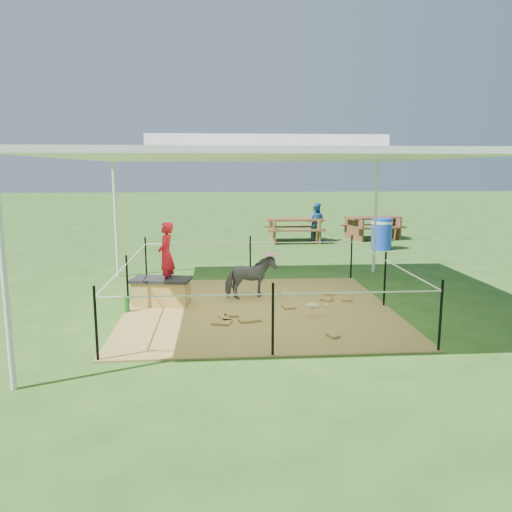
{
  "coord_description": "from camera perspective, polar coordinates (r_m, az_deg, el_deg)",
  "views": [
    {
      "loc": [
        -0.69,
        -8.44,
        2.44
      ],
      "look_at": [
        0.0,
        0.6,
        0.85
      ],
      "focal_mm": 35.0,
      "sensor_mm": 36.0,
      "label": 1
    }
  ],
  "objects": [
    {
      "name": "pony",
      "position": [
        9.36,
        -0.66,
        -2.46
      ],
      "size": [
        1.04,
        0.76,
        0.8
      ],
      "primitive_type": "imported",
      "rotation": [
        0.0,
        0.0,
        1.96
      ],
      "color": "#4C4D51",
      "rests_on": "hay_patch"
    },
    {
      "name": "distant_person",
      "position": [
        16.97,
        6.85,
        3.85
      ],
      "size": [
        0.79,
        0.72,
        1.32
      ],
      "primitive_type": "imported",
      "rotation": [
        0.0,
        0.0,
        2.72
      ],
      "color": "teal",
      "rests_on": "ground"
    },
    {
      "name": "straw_bale",
      "position": [
        9.13,
        -10.72,
        -4.14
      ],
      "size": [
        1.03,
        0.64,
        0.43
      ],
      "primitive_type": "cube",
      "rotation": [
        0.0,
        0.0,
        -0.17
      ],
      "color": "olive",
      "rests_on": "hay_patch"
    },
    {
      "name": "picnic_table_far",
      "position": [
        18.04,
        13.15,
        3.15
      ],
      "size": [
        2.12,
        1.73,
        0.78
      ],
      "primitive_type": "cube",
      "rotation": [
        0.0,
        0.0,
        0.22
      ],
      "color": "#56311D",
      "rests_on": "ground"
    },
    {
      "name": "woman",
      "position": [
        8.96,
        -10.25,
        0.79
      ],
      "size": [
        0.34,
        0.46,
        1.16
      ],
      "primitive_type": "imported",
      "rotation": [
        0.0,
        0.0,
        -1.74
      ],
      "color": "red",
      "rests_on": "straw_bale"
    },
    {
      "name": "ground",
      "position": [
        8.82,
        0.3,
        -6.12
      ],
      "size": [
        90.0,
        90.0,
        0.0
      ],
      "primitive_type": "plane",
      "color": "#2D5919",
      "rests_on": "ground"
    },
    {
      "name": "hay_patch",
      "position": [
        8.81,
        0.3,
        -6.03
      ],
      "size": [
        4.6,
        4.6,
        0.03
      ],
      "primitive_type": "cube",
      "color": "brown",
      "rests_on": "ground"
    },
    {
      "name": "picnic_table_near",
      "position": [
        16.88,
        4.38,
        2.96
      ],
      "size": [
        1.93,
        1.41,
        0.8
      ],
      "primitive_type": "cube",
      "rotation": [
        0.0,
        0.0,
        0.02
      ],
      "color": "#58331E",
      "rests_on": "ground"
    },
    {
      "name": "dark_cloth",
      "position": [
        9.08,
        -10.77,
        -2.66
      ],
      "size": [
        1.11,
        0.7,
        0.05
      ],
      "primitive_type": "cube",
      "rotation": [
        0.0,
        0.0,
        -0.17
      ],
      "color": "black",
      "rests_on": "straw_bale"
    },
    {
      "name": "pink_hat",
      "position": [
        9.27,
        -0.67,
        0.3
      ],
      "size": [
        0.25,
        0.25,
        0.12
      ],
      "primitive_type": "cylinder",
      "color": "pink",
      "rests_on": "pony"
    },
    {
      "name": "canopy_tent",
      "position": [
        8.47,
        0.32,
        11.65
      ],
      "size": [
        6.3,
        6.3,
        2.9
      ],
      "color": "silver",
      "rests_on": "ground"
    },
    {
      "name": "trash_barrel",
      "position": [
        15.7,
        14.16,
        2.46
      ],
      "size": [
        0.77,
        0.77,
        0.96
      ],
      "primitive_type": "cylinder",
      "rotation": [
        0.0,
        0.0,
        -0.29
      ],
      "color": "blue",
      "rests_on": "ground"
    },
    {
      "name": "green_bottle",
      "position": [
        8.8,
        -14.6,
        -5.37
      ],
      "size": [
        0.09,
        0.09,
        0.27
      ],
      "primitive_type": "cylinder",
      "rotation": [
        0.0,
        0.0,
        -0.17
      ],
      "color": "#1C7E2B",
      "rests_on": "hay_patch"
    },
    {
      "name": "foal",
      "position": [
        8.27,
        6.48,
        -5.52
      ],
      "size": [
        0.88,
        0.7,
        0.43
      ],
      "primitive_type": null,
      "rotation": [
        0.0,
        0.0,
        -0.41
      ],
      "color": "beige",
      "rests_on": "hay_patch"
    },
    {
      "name": "rope_fence",
      "position": [
        8.66,
        0.3,
        -2.03
      ],
      "size": [
        4.54,
        4.54,
        1.0
      ],
      "color": "black",
      "rests_on": "ground"
    }
  ]
}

